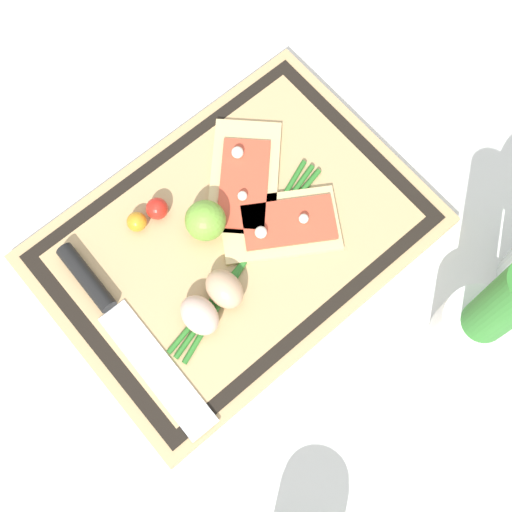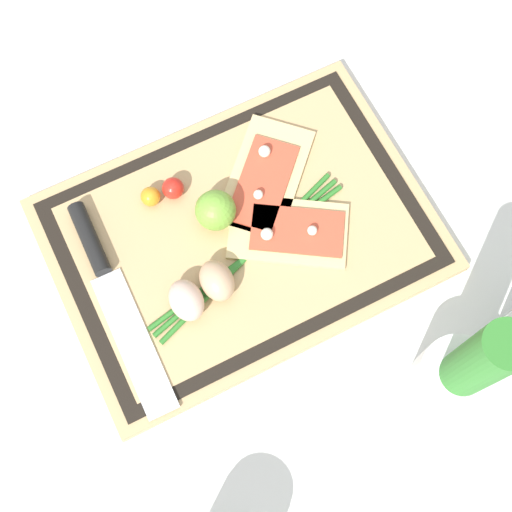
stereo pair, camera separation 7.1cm
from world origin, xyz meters
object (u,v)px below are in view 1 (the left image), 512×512
at_px(pizza_slice_far, 282,225).
at_px(knife, 109,306).
at_px(cherry_tomato_red, 157,209).
at_px(lime, 205,221).
at_px(pizza_slice_near, 244,178).
at_px(herb_pot, 485,320).
at_px(egg_brown, 224,289).
at_px(cherry_tomato_yellow, 137,222).
at_px(egg_pink, 200,315).

bearing_deg(pizza_slice_far, knife, -13.54).
relative_size(knife, cherry_tomato_red, 10.13).
distance_m(knife, lime, 0.16).
xyz_separation_m(pizza_slice_near, herb_pot, (-0.08, 0.34, 0.06)).
relative_size(pizza_slice_far, cherry_tomato_red, 6.09).
height_order(lime, herb_pot, herb_pot).
distance_m(egg_brown, lime, 0.09).
bearing_deg(herb_pot, cherry_tomato_yellow, -59.30).
xyz_separation_m(knife, egg_brown, (-0.12, 0.08, 0.01)).
relative_size(pizza_slice_far, egg_pink, 3.24).
bearing_deg(egg_brown, cherry_tomato_yellow, -79.43).
relative_size(lime, herb_pot, 0.23).
distance_m(pizza_slice_near, pizza_slice_far, 0.08).
bearing_deg(cherry_tomato_yellow, pizza_slice_near, 165.12).
xyz_separation_m(pizza_slice_far, cherry_tomato_red, (0.11, -0.12, 0.01)).
bearing_deg(knife, cherry_tomato_yellow, -145.49).
relative_size(egg_brown, cherry_tomato_red, 1.88).
xyz_separation_m(egg_pink, cherry_tomato_red, (-0.05, -0.15, -0.01)).
bearing_deg(cherry_tomato_yellow, knife, 34.51).
bearing_deg(cherry_tomato_yellow, herb_pot, 120.70).
bearing_deg(lime, herb_pot, 116.62).
bearing_deg(pizza_slice_far, lime, -38.85).
height_order(pizza_slice_near, herb_pot, herb_pot).
relative_size(pizza_slice_near, egg_brown, 3.32).
height_order(cherry_tomato_red, herb_pot, herb_pot).
height_order(pizza_slice_near, lime, lime).
distance_m(egg_brown, herb_pot, 0.31).
height_order(egg_brown, herb_pot, herb_pot).
xyz_separation_m(pizza_slice_near, pizza_slice_far, (0.01, 0.08, 0.00)).
bearing_deg(egg_brown, pizza_slice_near, -138.85).
bearing_deg(cherry_tomato_yellow, lime, 137.17).
bearing_deg(pizza_slice_far, pizza_slice_near, -94.13).
bearing_deg(cherry_tomato_red, egg_brown, 88.39).
relative_size(lime, cherry_tomato_red, 1.82).
bearing_deg(herb_pot, knife, -44.50).
distance_m(pizza_slice_near, lime, 0.09).
xyz_separation_m(knife, egg_pink, (-0.08, 0.08, 0.01)).
distance_m(knife, egg_brown, 0.14).
bearing_deg(lime, egg_pink, 47.26).
bearing_deg(pizza_slice_far, cherry_tomato_red, -47.07).
relative_size(lime, cherry_tomato_yellow, 2.03).
xyz_separation_m(pizza_slice_near, lime, (0.08, 0.02, 0.02)).
distance_m(egg_brown, egg_pink, 0.04).
xyz_separation_m(egg_pink, lime, (-0.08, -0.09, 0.01)).
bearing_deg(pizza_slice_near, egg_brown, 41.15).
height_order(lime, cherry_tomato_red, lime).
height_order(cherry_tomato_yellow, herb_pot, herb_pot).
relative_size(knife, egg_brown, 5.40).
relative_size(knife, cherry_tomato_yellow, 11.26).
bearing_deg(herb_pot, egg_pink, -43.35).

